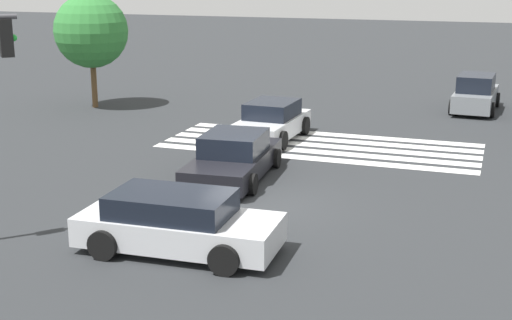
% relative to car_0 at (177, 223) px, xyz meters
% --- Properties ---
extents(ground_plane, '(150.69, 150.69, 0.00)m').
position_rel_car_0_xyz_m(ground_plane, '(-0.58, -3.82, -0.69)').
color(ground_plane, '#2B2D30').
extents(crosswalk_markings, '(11.53, 4.40, 0.01)m').
position_rel_car_0_xyz_m(crosswalk_markings, '(-0.58, -10.98, -0.68)').
color(crosswalk_markings, silver).
rests_on(crosswalk_markings, ground_plane).
extents(car_0, '(4.69, 2.31, 1.39)m').
position_rel_car_0_xyz_m(car_0, '(0.00, 0.00, 0.00)').
color(car_0, silver).
rests_on(car_0, ground_plane).
extents(car_2, '(2.50, 5.02, 1.43)m').
position_rel_car_0_xyz_m(car_2, '(0.92, -6.01, -0.04)').
color(car_2, black).
rests_on(car_2, ground_plane).
extents(car_3, '(2.23, 4.44, 1.46)m').
position_rel_car_0_xyz_m(car_3, '(1.43, -11.32, 0.00)').
color(car_3, silver).
rests_on(car_3, ground_plane).
extents(car_4, '(2.12, 4.46, 1.70)m').
position_rel_car_0_xyz_m(car_4, '(-5.64, -19.77, 0.10)').
color(car_4, gray).
rests_on(car_4, ground_plane).
extents(tree_corner_a, '(3.39, 3.39, 5.25)m').
position_rel_car_0_xyz_m(tree_corner_a, '(11.31, -14.86, 2.86)').
color(tree_corner_a, brown).
rests_on(tree_corner_a, ground_plane).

